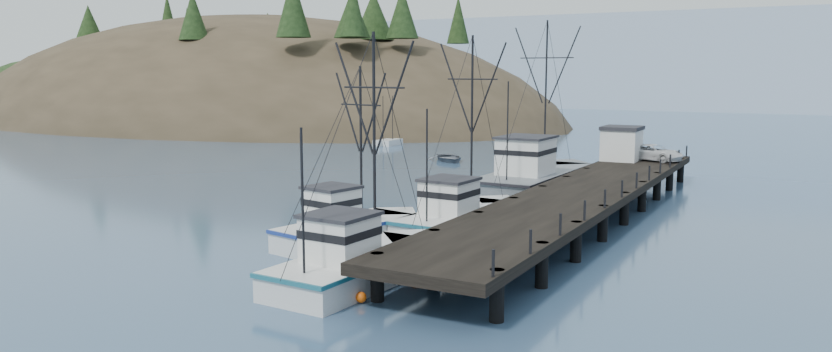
{
  "coord_description": "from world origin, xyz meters",
  "views": [
    {
      "loc": [
        26.71,
        -28.68,
        9.23
      ],
      "look_at": [
        3.87,
        13.0,
        2.5
      ],
      "focal_mm": 32.0,
      "sensor_mm": 36.0,
      "label": 1
    }
  ],
  "objects_px": {
    "trawler_near": "(362,262)",
    "trawler_mid": "(350,228)",
    "trawler_far": "(462,217)",
    "work_vessel": "(536,179)",
    "pickup_truck": "(653,153)",
    "pier_shed": "(622,143)",
    "motorboat": "(448,161)",
    "pier": "(582,194)"
  },
  "relations": [
    {
      "from": "trawler_mid",
      "to": "pickup_truck",
      "type": "bearing_deg",
      "value": 70.84
    },
    {
      "from": "trawler_mid",
      "to": "work_vessel",
      "type": "bearing_deg",
      "value": 80.32
    },
    {
      "from": "trawler_mid",
      "to": "work_vessel",
      "type": "relative_size",
      "value": 0.61
    },
    {
      "from": "trawler_mid",
      "to": "trawler_far",
      "type": "relative_size",
      "value": 0.85
    },
    {
      "from": "work_vessel",
      "to": "pier",
      "type": "bearing_deg",
      "value": -53.94
    },
    {
      "from": "trawler_near",
      "to": "pickup_truck",
      "type": "relative_size",
      "value": 2.35
    },
    {
      "from": "trawler_mid",
      "to": "pickup_truck",
      "type": "relative_size",
      "value": 2.05
    },
    {
      "from": "pickup_truck",
      "to": "trawler_near",
      "type": "bearing_deg",
      "value": -173.02
    },
    {
      "from": "trawler_far",
      "to": "pier_shed",
      "type": "distance_m",
      "value": 22.87
    },
    {
      "from": "trawler_near",
      "to": "trawler_mid",
      "type": "xyz_separation_m",
      "value": [
        -4.46,
        5.76,
        -0.0
      ]
    },
    {
      "from": "pier_shed",
      "to": "motorboat",
      "type": "distance_m",
      "value": 21.18
    },
    {
      "from": "trawler_near",
      "to": "work_vessel",
      "type": "height_order",
      "value": "work_vessel"
    },
    {
      "from": "pickup_truck",
      "to": "motorboat",
      "type": "xyz_separation_m",
      "value": [
        -21.84,
        6.63,
        -2.67
      ]
    },
    {
      "from": "pier",
      "to": "pickup_truck",
      "type": "height_order",
      "value": "pickup_truck"
    },
    {
      "from": "trawler_near",
      "to": "trawler_mid",
      "type": "distance_m",
      "value": 7.29
    },
    {
      "from": "trawler_near",
      "to": "motorboat",
      "type": "height_order",
      "value": "trawler_near"
    },
    {
      "from": "trawler_near",
      "to": "work_vessel",
      "type": "xyz_separation_m",
      "value": [
        -1.04,
        25.77,
        0.41
      ]
    },
    {
      "from": "work_vessel",
      "to": "pickup_truck",
      "type": "relative_size",
      "value": 3.34
    },
    {
      "from": "work_vessel",
      "to": "pickup_truck",
      "type": "distance_m",
      "value": 11.43
    },
    {
      "from": "trawler_mid",
      "to": "motorboat",
      "type": "height_order",
      "value": "trawler_mid"
    },
    {
      "from": "trawler_near",
      "to": "pier_shed",
      "type": "xyz_separation_m",
      "value": [
        3.3,
        33.94,
        2.6
      ]
    },
    {
      "from": "pier",
      "to": "trawler_near",
      "type": "height_order",
      "value": "trawler_near"
    },
    {
      "from": "pier",
      "to": "pier_shed",
      "type": "bearing_deg",
      "value": 95.29
    },
    {
      "from": "trawler_mid",
      "to": "trawler_far",
      "type": "height_order",
      "value": "trawler_far"
    },
    {
      "from": "trawler_far",
      "to": "motorboat",
      "type": "bearing_deg",
      "value": 117.6
    },
    {
      "from": "trawler_mid",
      "to": "pier_shed",
      "type": "relative_size",
      "value": 3.08
    },
    {
      "from": "trawler_near",
      "to": "pickup_truck",
      "type": "xyz_separation_m",
      "value": [
        5.67,
        34.9,
        1.85
      ]
    },
    {
      "from": "trawler_near",
      "to": "work_vessel",
      "type": "distance_m",
      "value": 25.79
    },
    {
      "from": "pier",
      "to": "trawler_far",
      "type": "relative_size",
      "value": 3.78
    },
    {
      "from": "trawler_near",
      "to": "motorboat",
      "type": "bearing_deg",
      "value": 111.28
    },
    {
      "from": "trawler_near",
      "to": "trawler_mid",
      "type": "relative_size",
      "value": 1.15
    },
    {
      "from": "trawler_mid",
      "to": "trawler_far",
      "type": "distance_m",
      "value": 7.01
    },
    {
      "from": "motorboat",
      "to": "pier_shed",
      "type": "bearing_deg",
      "value": -62.01
    },
    {
      "from": "pier",
      "to": "trawler_far",
      "type": "height_order",
      "value": "trawler_far"
    },
    {
      "from": "trawler_mid",
      "to": "motorboat",
      "type": "relative_size",
      "value": 1.94
    },
    {
      "from": "trawler_far",
      "to": "pier_shed",
      "type": "height_order",
      "value": "trawler_far"
    },
    {
      "from": "pickup_truck",
      "to": "motorboat",
      "type": "distance_m",
      "value": 22.98
    },
    {
      "from": "trawler_near",
      "to": "trawler_mid",
      "type": "height_order",
      "value": "trawler_near"
    },
    {
      "from": "trawler_near",
      "to": "trawler_mid",
      "type": "bearing_deg",
      "value": 127.72
    },
    {
      "from": "motorboat",
      "to": "trawler_mid",
      "type": "bearing_deg",
      "value": -112.59
    },
    {
      "from": "trawler_mid",
      "to": "pier",
      "type": "bearing_deg",
      "value": 52.31
    },
    {
      "from": "trawler_mid",
      "to": "pier_shed",
      "type": "distance_m",
      "value": 29.34
    }
  ]
}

